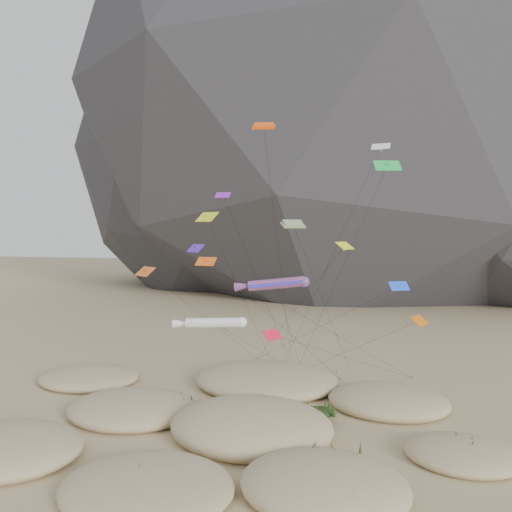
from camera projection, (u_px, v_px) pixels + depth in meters
The scene contains 10 objects.
ground at pixel (231, 446), 41.74m from camera, with size 500.00×500.00×0.00m, color #CCB789.
rock_headland at pixel (366, 50), 151.29m from camera, with size 226.37×148.64×177.50m.
dunes at pixel (226, 416), 46.62m from camera, with size 50.54×37.47×3.97m.
dune_grass at pixel (230, 420), 45.28m from camera, with size 44.08×26.94×1.45m.
kite_stakes at pixel (305, 370), 63.77m from camera, with size 22.84×7.77×0.30m.
rainbow_tube_kite at pixel (274, 284), 51.88m from camera, with size 7.87×12.68×13.34m.
white_tube_kite at pixel (211, 323), 47.59m from camera, with size 7.87×20.11×9.97m.
orange_parafoil at pixel (264, 130), 55.68m from camera, with size 3.23×9.15×30.15m.
multi_parafoil at pixel (294, 226), 49.55m from camera, with size 6.03×16.89×19.13m.
delta_kites at pixel (275, 248), 50.79m from camera, with size 30.21×22.65×26.89m.
Camera 1 is at (12.08, -39.09, 18.07)m, focal length 35.00 mm.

